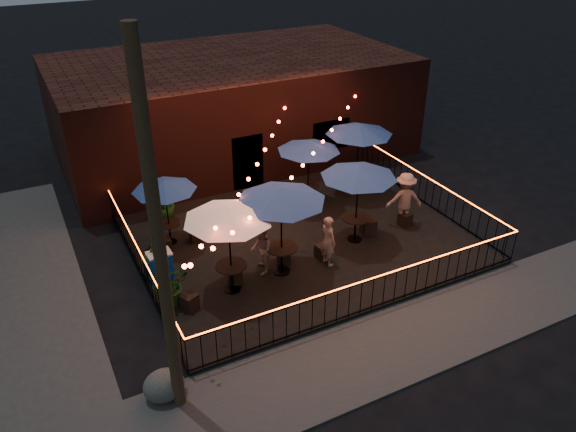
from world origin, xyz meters
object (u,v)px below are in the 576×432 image
utility_pole (159,249)px  cafe_table_5 (359,130)px  cafe_table_1 (164,186)px  cafe_table_3 (309,147)px  cafe_table_4 (359,173)px  boulder (164,385)px  cafe_table_0 (228,214)px  cafe_table_2 (281,196)px  cooler (161,266)px

utility_pole → cafe_table_5: 11.08m
cafe_table_1 → utility_pole: bearing=-105.2°
cafe_table_3 → cafe_table_4: cafe_table_4 is taller
boulder → cafe_table_4: bearing=25.6°
utility_pole → cafe_table_0: utility_pole is taller
cafe_table_1 → cafe_table_2: (2.38, -3.02, 0.52)m
utility_pole → cafe_table_1: utility_pole is taller
utility_pole → cafe_table_5: utility_pole is taller
cafe_table_1 → cafe_table_5: size_ratio=0.78×
cafe_table_5 → cafe_table_2: bearing=-144.4°
cafe_table_1 → cafe_table_3: 5.06m
cooler → cafe_table_2: bearing=-23.5°
cafe_table_3 → cafe_table_5: 2.07m
utility_pole → cafe_table_1: 6.73m
cafe_table_3 → cooler: bearing=-160.7°
cafe_table_2 → cooler: bearing=158.6°
cafe_table_1 → cafe_table_2: 3.89m
utility_pole → cooler: utility_pole is taller
cafe_table_5 → cooler: 8.40m
boulder → cafe_table_0: bearing=45.5°
cafe_table_3 → cafe_table_5: size_ratio=0.79×
cafe_table_0 → cafe_table_2: bearing=4.9°
boulder → cooler: bearing=74.7°
cooler → cafe_table_5: bearing=13.0°
cafe_table_0 → cafe_table_5: bearing=29.1°
utility_pole → cafe_table_4: 8.00m
cafe_table_4 → cafe_table_2: bearing=-169.5°
utility_pole → cafe_table_4: utility_pole is taller
utility_pole → cooler: 5.68m
cafe_table_5 → cafe_table_1: bearing=-177.2°
utility_pole → cafe_table_0: bearing=51.1°
cafe_table_5 → boulder: size_ratio=3.30×
utility_pole → cafe_table_3: 9.52m
cafe_table_1 → cafe_table_4: cafe_table_4 is taller
utility_pole → cafe_table_5: bearing=36.8°
cafe_table_1 → cafe_table_5: bearing=2.8°
utility_pole → cooler: (0.90, 4.45, -3.41)m
cafe_table_4 → utility_pole: bearing=-151.6°
boulder → cafe_table_5: bearing=34.8°
cafe_table_3 → cooler: (-5.84, -2.05, -1.72)m
cafe_table_1 → boulder: cafe_table_1 is taller
utility_pole → boulder: (-0.23, 0.31, -3.65)m
cafe_table_0 → cafe_table_1: 3.28m
cafe_table_1 → boulder: bearing=-108.0°
cafe_table_3 → cafe_table_2: bearing=-129.0°
cafe_table_5 → cafe_table_3: bearing=-177.7°
cafe_table_1 → cafe_table_3: (5.05, 0.27, 0.21)m
cafe_table_2 → cafe_table_4: cafe_table_2 is taller
cafe_table_1 → cooler: 2.46m
cafe_table_2 → cooler: 3.97m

